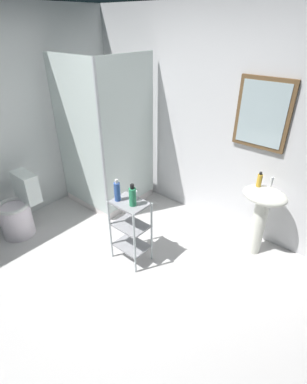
% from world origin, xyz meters
% --- Properties ---
extents(ground_plane, '(4.20, 4.20, 0.02)m').
position_xyz_m(ground_plane, '(0.00, 0.00, -0.01)').
color(ground_plane, silver).
extents(wall_back, '(4.20, 0.14, 2.50)m').
position_xyz_m(wall_back, '(0.01, 1.85, 1.25)').
color(wall_back, silver).
rests_on(wall_back, ground_plane).
extents(shower_stall, '(0.92, 0.92, 2.00)m').
position_xyz_m(shower_stall, '(-1.20, 1.18, 0.46)').
color(shower_stall, white).
rests_on(shower_stall, ground_plane).
extents(pedestal_sink, '(0.46, 0.37, 0.81)m').
position_xyz_m(pedestal_sink, '(0.87, 1.52, 0.58)').
color(pedestal_sink, white).
rests_on(pedestal_sink, ground_plane).
extents(sink_faucet, '(0.03, 0.03, 0.10)m').
position_xyz_m(sink_faucet, '(0.87, 1.64, 0.86)').
color(sink_faucet, silver).
rests_on(sink_faucet, pedestal_sink).
extents(toilet, '(0.37, 0.49, 0.76)m').
position_xyz_m(toilet, '(-1.48, -0.02, 0.31)').
color(toilet, white).
rests_on(toilet, ground_plane).
extents(storage_cart, '(0.38, 0.28, 0.74)m').
position_xyz_m(storage_cart, '(-0.11, 0.52, 0.44)').
color(storage_cart, silver).
rests_on(storage_cart, ground_plane).
extents(hand_soap_bottle, '(0.05, 0.05, 0.16)m').
position_xyz_m(hand_soap_bottle, '(0.77, 1.55, 0.88)').
color(hand_soap_bottle, gold).
rests_on(hand_soap_bottle, pedestal_sink).
extents(body_wash_bottle_green, '(0.07, 0.07, 0.23)m').
position_xyz_m(body_wash_bottle_green, '(-0.05, 0.51, 0.84)').
color(body_wash_bottle_green, '#2E9862').
rests_on(body_wash_bottle_green, storage_cart).
extents(shampoo_bottle_blue, '(0.06, 0.06, 0.24)m').
position_xyz_m(shampoo_bottle_blue, '(-0.23, 0.48, 0.85)').
color(shampoo_bottle_blue, '#3459AE').
rests_on(shampoo_bottle_blue, storage_cart).
extents(rinse_cup, '(0.08, 0.08, 0.10)m').
position_xyz_m(rinse_cup, '(-0.12, 0.58, 0.79)').
color(rinse_cup, silver).
rests_on(rinse_cup, storage_cart).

